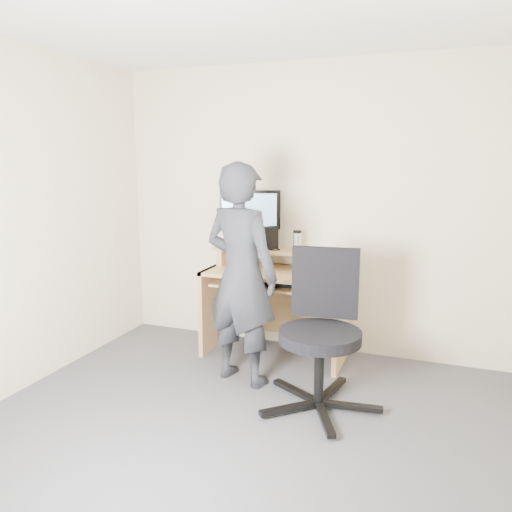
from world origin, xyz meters
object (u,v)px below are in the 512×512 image
Objects in this scene: office_chair at (322,324)px; monitor at (250,213)px; desk at (279,292)px; person at (241,275)px.

monitor is at bearing 127.80° from office_chair.
office_chair is at bearing -54.86° from desk.
office_chair is (0.87, -0.90, -0.64)m from monitor.
office_chair is at bearing -179.43° from person.
office_chair is (0.58, -0.82, 0.03)m from desk.
person reaches higher than monitor.
desk is 1.00m from office_chair.
monitor is 1.40m from office_chair.
monitor is (-0.30, 0.08, 0.67)m from desk.
monitor reaches higher than office_chair.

